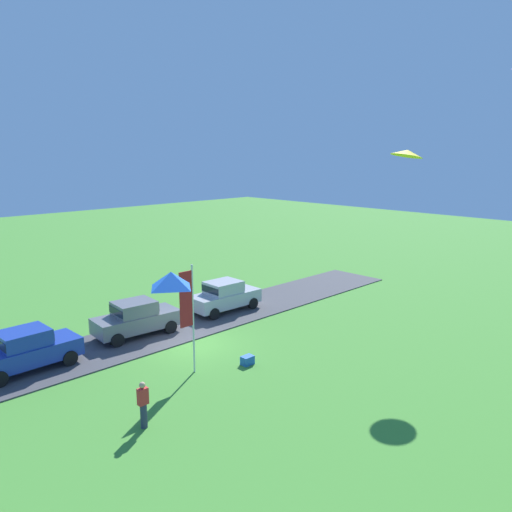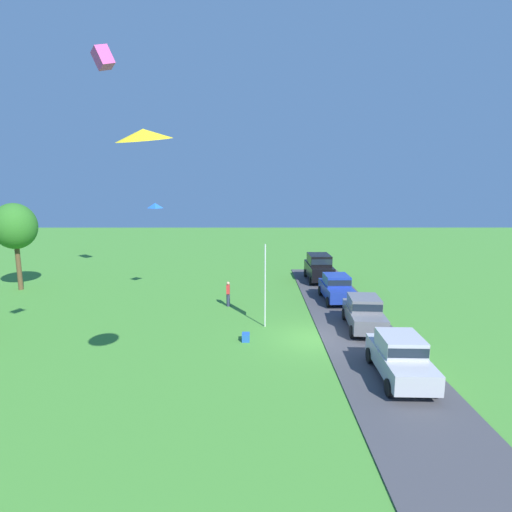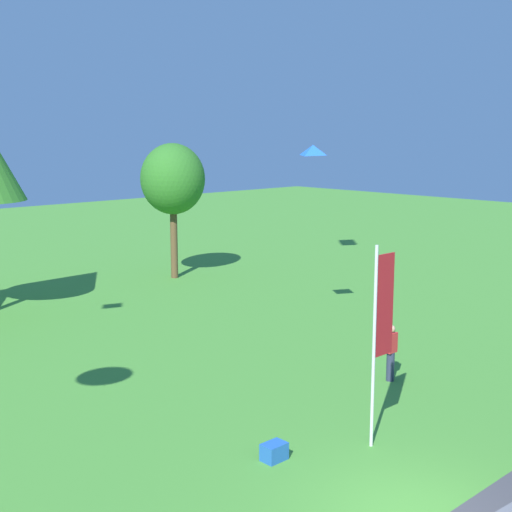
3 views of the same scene
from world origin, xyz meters
The scene contains 13 objects.
ground_plane centered at (0.00, 0.00, 0.00)m, with size 120.00×120.00×0.00m, color #478E33.
pavement_strip centered at (0.00, -2.61, 0.03)m, with size 36.00×4.40×0.06m, color #424247.
car_sedan_mid_row centered at (-4.53, -2.94, 1.04)m, with size 4.45×2.06×1.84m.
car_sedan_by_flagpole centered at (1.44, -3.03, 1.04)m, with size 4.53×2.23×1.84m.
car_sedan_far_end centered at (7.13, -2.62, 1.04)m, with size 4.44×2.03×1.84m.
car_suv_near_entrance centered at (13.28, -2.33, 1.30)m, with size 4.63×2.11×2.28m.
person_beside_suv centered at (5.94, 4.95, 0.88)m, with size 0.36×0.24×1.71m.
tree_left_of_center centered at (10.47, 21.68, 4.99)m, with size 3.22×3.22×6.80m.
flag_banner centered at (2.15, 2.56, 3.06)m, with size 0.71×0.08×4.83m.
cooler_box centered at (-0.28, 3.61, 0.20)m, with size 0.56×0.40×0.40m, color blue.
kite_box_high_left centered at (10.12, 13.95, 17.07)m, with size 0.98×0.98×1.38m, color #EA4C9E.
kite_diamond_low_drifter centered at (8.16, 10.20, 6.71)m, with size 0.80×0.88×0.36m, color blue.
kite_delta_mid_center centered at (-8.73, 6.21, 9.41)m, with size 1.60×1.60×0.30m, color yellow.
Camera 2 is at (-20.21, 3.10, 7.96)m, focal length 28.00 mm.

